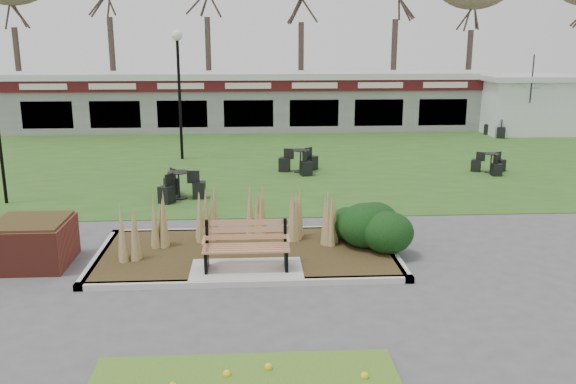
{
  "coord_description": "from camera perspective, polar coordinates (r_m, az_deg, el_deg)",
  "views": [
    {
      "loc": [
        0.14,
        -11.17,
        4.54
      ],
      "look_at": [
        0.93,
        2.0,
        1.21
      ],
      "focal_mm": 38.0,
      "sensor_mm": 36.0,
      "label": 1
    }
  ],
  "objects": [
    {
      "name": "ground",
      "position": [
        12.06,
        -3.89,
        -8.0
      ],
      "size": [
        100.0,
        100.0,
        0.0
      ],
      "primitive_type": "plane",
      "color": "#515154",
      "rests_on": "ground"
    },
    {
      "name": "lawn",
      "position": [
        23.61,
        -3.71,
        3.07
      ],
      "size": [
        34.0,
        16.0,
        0.02
      ],
      "primitive_type": "cube",
      "color": "#30571B",
      "rests_on": "ground"
    },
    {
      "name": "planting_bed",
      "position": [
        13.25,
        1.66,
        -4.22
      ],
      "size": [
        6.75,
        3.4,
        1.27
      ],
      "color": "#372916",
      "rests_on": "ground"
    },
    {
      "name": "park_bench",
      "position": [
        12.08,
        -3.93,
        -4.97
      ],
      "size": [
        1.7,
        0.66,
        0.93
      ],
      "color": "#AC6F4D",
      "rests_on": "ground"
    },
    {
      "name": "brick_planter",
      "position": [
        13.61,
        -22.81,
        -4.37
      ],
      "size": [
        1.5,
        1.5,
        0.95
      ],
      "color": "brown",
      "rests_on": "ground"
    },
    {
      "name": "food_pavilion",
      "position": [
        31.28,
        -3.71,
        8.51
      ],
      "size": [
        24.6,
        3.4,
        2.9
      ],
      "color": "gray",
      "rests_on": "ground"
    },
    {
      "name": "service_hut",
      "position": [
        32.23,
        21.28,
        7.71
      ],
      "size": [
        4.4,
        3.4,
        2.83
      ],
      "color": "white",
      "rests_on": "ground"
    },
    {
      "name": "lamp_post_mid_right",
      "position": [
        23.56,
        -10.23,
        11.52
      ],
      "size": [
        0.4,
        0.4,
        4.86
      ],
      "color": "black",
      "rests_on": "ground"
    },
    {
      "name": "bistro_set_a",
      "position": [
        17.96,
        -10.15,
        0.23
      ],
      "size": [
        1.31,
        1.5,
        0.8
      ],
      "color": "black",
      "rests_on": "ground"
    },
    {
      "name": "bistro_set_b",
      "position": [
        21.21,
        1.18,
        2.58
      ],
      "size": [
        1.44,
        1.43,
        0.79
      ],
      "color": "black",
      "rests_on": "ground"
    },
    {
      "name": "bistro_set_c",
      "position": [
        22.26,
        18.43,
        2.3
      ],
      "size": [
        1.27,
        1.1,
        0.67
      ],
      "color": "black",
      "rests_on": "ground"
    },
    {
      "name": "bistro_set_d",
      "position": [
        30.86,
        19.3,
        5.47
      ],
      "size": [
        1.46,
        1.55,
        0.83
      ],
      "color": "black",
      "rests_on": "ground"
    },
    {
      "name": "patio_umbrella",
      "position": [
        30.66,
        21.7,
        7.92
      ],
      "size": [
        2.21,
        2.25,
        2.73
      ],
      "color": "black",
      "rests_on": "ground"
    }
  ]
}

